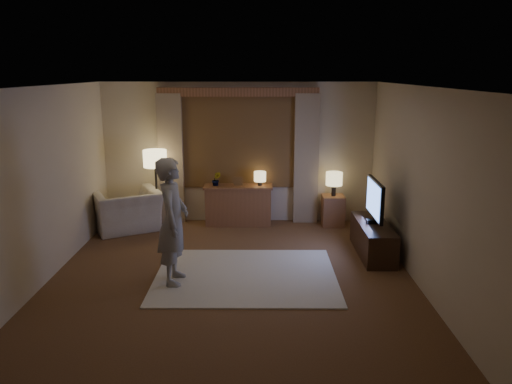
{
  "coord_description": "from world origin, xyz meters",
  "views": [
    {
      "loc": [
        0.38,
        -6.42,
        2.79
      ],
      "look_at": [
        0.33,
        0.6,
        1.08
      ],
      "focal_mm": 35.0,
      "sensor_mm": 36.0,
      "label": 1
    }
  ],
  "objects_px": {
    "tv_stand": "(373,239)",
    "person": "(173,221)",
    "sideboard": "(238,206)",
    "side_table": "(333,210)",
    "armchair": "(127,210)"
  },
  "relations": [
    {
      "from": "tv_stand",
      "to": "person",
      "type": "distance_m",
      "value": 3.16
    },
    {
      "from": "sideboard",
      "to": "tv_stand",
      "type": "height_order",
      "value": "sideboard"
    },
    {
      "from": "side_table",
      "to": "tv_stand",
      "type": "bearing_deg",
      "value": -74.96
    },
    {
      "from": "armchair",
      "to": "tv_stand",
      "type": "relative_size",
      "value": 0.8
    },
    {
      "from": "person",
      "to": "tv_stand",
      "type": "bearing_deg",
      "value": -68.81
    },
    {
      "from": "sideboard",
      "to": "tv_stand",
      "type": "relative_size",
      "value": 0.86
    },
    {
      "from": "tv_stand",
      "to": "person",
      "type": "relative_size",
      "value": 0.83
    },
    {
      "from": "side_table",
      "to": "person",
      "type": "relative_size",
      "value": 0.33
    },
    {
      "from": "sideboard",
      "to": "person",
      "type": "xyz_separation_m",
      "value": [
        -0.75,
        -2.65,
        0.52
      ]
    },
    {
      "from": "person",
      "to": "armchair",
      "type": "bearing_deg",
      "value": 28.8
    },
    {
      "from": "sideboard",
      "to": "side_table",
      "type": "distance_m",
      "value": 1.75
    },
    {
      "from": "person",
      "to": "sideboard",
      "type": "bearing_deg",
      "value": -15.25
    },
    {
      "from": "armchair",
      "to": "person",
      "type": "height_order",
      "value": "person"
    },
    {
      "from": "armchair",
      "to": "person",
      "type": "distance_m",
      "value": 2.65
    },
    {
      "from": "sideboard",
      "to": "armchair",
      "type": "xyz_separation_m",
      "value": [
        -1.98,
        -0.36,
        0.01
      ]
    }
  ]
}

